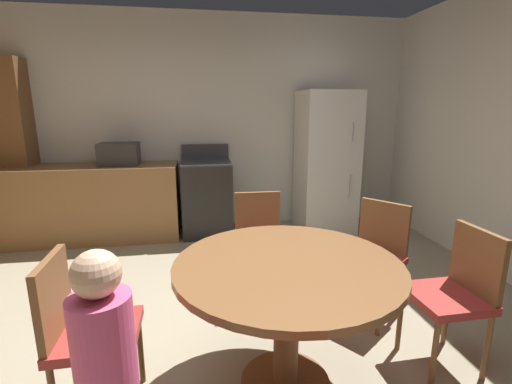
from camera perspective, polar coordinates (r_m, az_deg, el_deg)
ground_plane at (r=2.51m, az=-4.86°, el=-25.03°), size 14.00×14.00×0.00m
wall_back at (r=4.78m, az=-7.78°, el=10.67°), size 5.55×0.12×2.70m
kitchen_counter at (r=4.70m, az=-25.03°, el=-1.62°), size 2.09×0.60×0.90m
pantry_column at (r=5.06m, az=-34.18°, el=5.24°), size 0.44×0.36×2.10m
oven_range at (r=4.51m, az=-7.81°, el=-0.83°), size 0.60×0.60×1.10m
refrigerator at (r=4.66m, az=11.05°, el=4.67°), size 0.68×0.68×1.76m
microwave at (r=4.50m, az=-20.91°, el=5.68°), size 0.44×0.32×0.26m
dining_table at (r=2.01m, az=4.98°, el=-15.09°), size 1.21×1.21×0.76m
chair_northeast at (r=2.87m, az=18.44°, el=-9.03°), size 0.56×0.56×0.87m
chair_west at (r=2.08m, az=-25.92°, el=-18.66°), size 0.41×0.41×0.87m
chair_north at (r=2.99m, az=0.52°, el=-7.40°), size 0.41×0.41×0.87m
chair_east at (r=2.52m, az=29.26°, el=-13.31°), size 0.41×0.41×0.87m
person_child at (r=1.58m, az=-22.49°, el=-25.97°), size 0.30×0.30×1.09m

